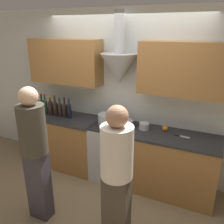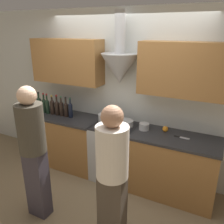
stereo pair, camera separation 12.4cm
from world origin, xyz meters
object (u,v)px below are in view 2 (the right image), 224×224
(wine_bottle_3, at_px, (52,106))
(orange_fruit, at_px, (165,129))
(mixing_bowl, at_px, (125,123))
(person_foreground_left, at_px, (33,148))
(wine_bottle_7, at_px, (70,109))
(wine_bottle_6, at_px, (66,109))
(saucepan, at_px, (144,126))
(stock_pot, at_px, (107,119))
(person_foreground_right, at_px, (112,174))
(wine_bottle_4, at_px, (57,107))
(wine_bottle_1, at_px, (44,105))
(stove_range, at_px, (115,151))
(wine_bottle_5, at_px, (61,108))
(wine_bottle_2, at_px, (47,106))
(wine_bottle_0, at_px, (39,104))

(wine_bottle_3, height_order, orange_fruit, wine_bottle_3)
(mixing_bowl, xyz_separation_m, person_foreground_left, (-0.65, -1.24, 0.01))
(wine_bottle_7, bearing_deg, wine_bottle_6, 179.15)
(saucepan, bearing_deg, stock_pot, -175.67)
(wine_bottle_3, xyz_separation_m, person_foreground_right, (1.72, -1.14, -0.13))
(wine_bottle_4, height_order, saucepan, wine_bottle_4)
(wine_bottle_1, bearing_deg, wine_bottle_6, 0.37)
(wine_bottle_1, xyz_separation_m, wine_bottle_4, (0.29, -0.00, 0.00))
(mixing_bowl, height_order, person_foreground_left, person_foreground_left)
(stove_range, relative_size, wine_bottle_5, 2.65)
(wine_bottle_5, relative_size, orange_fruit, 4.17)
(mixing_bowl, bearing_deg, wine_bottle_7, -175.66)
(wine_bottle_5, bearing_deg, wine_bottle_1, 178.26)
(wine_bottle_3, height_order, wine_bottle_7, wine_bottle_7)
(mixing_bowl, relative_size, person_foreground_right, 0.15)
(wine_bottle_4, distance_m, person_foreground_right, 1.99)
(wine_bottle_1, relative_size, wine_bottle_2, 0.99)
(wine_bottle_4, relative_size, saucepan, 2.41)
(wine_bottle_5, height_order, wine_bottle_7, wine_bottle_5)
(person_foreground_left, relative_size, person_foreground_right, 1.04)
(wine_bottle_6, bearing_deg, wine_bottle_0, -179.18)
(wine_bottle_6, xyz_separation_m, mixing_bowl, (1.05, 0.07, -0.09))
(mixing_bowl, distance_m, person_foreground_right, 1.29)
(stove_range, distance_m, stock_pot, 0.55)
(stove_range, relative_size, person_foreground_left, 0.53)
(wine_bottle_5, bearing_deg, mixing_bowl, 4.34)
(wine_bottle_6, bearing_deg, wine_bottle_3, -177.25)
(wine_bottle_6, height_order, wine_bottle_7, wine_bottle_6)
(stove_range, xyz_separation_m, stock_pot, (-0.15, 0.01, 0.53))
(wine_bottle_0, bearing_deg, stock_pot, 1.28)
(wine_bottle_7, distance_m, stock_pot, 0.67)
(stove_range, relative_size, orange_fruit, 11.06)
(wine_bottle_0, xyz_separation_m, stock_pot, (1.34, 0.03, -0.06))
(saucepan, bearing_deg, wine_bottle_3, -177.18)
(stove_range, bearing_deg, wine_bottle_0, -179.14)
(wine_bottle_3, bearing_deg, orange_fruit, 4.39)
(mixing_bowl, distance_m, saucepan, 0.30)
(stove_range, bearing_deg, person_foreground_left, -113.17)
(wine_bottle_6, relative_size, orange_fruit, 4.13)
(wine_bottle_0, distance_m, wine_bottle_7, 0.67)
(wine_bottle_3, xyz_separation_m, stock_pot, (1.04, 0.04, -0.06))
(orange_fruit, relative_size, saucepan, 0.56)
(wine_bottle_0, height_order, wine_bottle_2, wine_bottle_0)
(wine_bottle_4, relative_size, wine_bottle_7, 1.05)
(wine_bottle_2, height_order, orange_fruit, wine_bottle_2)
(wine_bottle_7, relative_size, stock_pot, 1.27)
(wine_bottle_3, bearing_deg, saucepan, 2.82)
(saucepan, relative_size, person_foreground_left, 0.09)
(person_foreground_right, bearing_deg, stock_pot, 120.32)
(mixing_bowl, bearing_deg, wine_bottle_5, -175.66)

